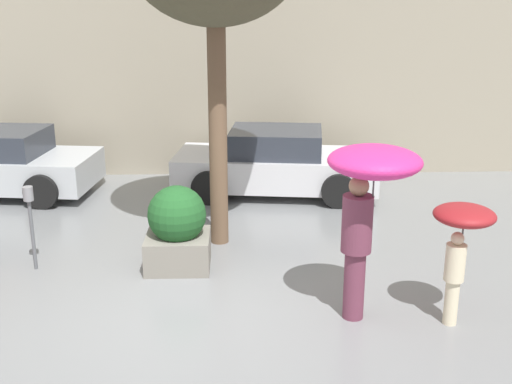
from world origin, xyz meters
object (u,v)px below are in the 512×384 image
planter_box (177,229)px  parked_car_near (276,163)px  parked_car_far (4,164)px  person_adult (369,185)px  parking_meter (30,210)px  person_child (462,232)px

planter_box → parked_car_near: size_ratio=0.30×
parked_car_far → person_adult: bearing=-124.6°
parking_meter → planter_box: bearing=0.4°
parked_car_far → person_child: bearing=-120.6°
person_adult → parked_car_far: person_adult is taller
parked_car_near → parked_car_far: 5.29m
person_child → parked_car_near: (-1.81, 5.28, -0.56)m
planter_box → person_child: size_ratio=0.83×
parked_car_near → person_adult: bearing=-165.1°
person_adult → person_child: bearing=5.5°
planter_box → parking_meter: parking_meter is taller
person_child → planter_box: bearing=111.9°
parked_car_near → planter_box: bearing=162.5°
person_adult → parked_car_far: 8.09m
person_child → parked_car_far: (-7.10, 5.40, -0.56)m
person_adult → parking_meter: person_adult is taller
person_adult → person_child: person_adult is taller
parked_car_near → parked_car_far: same height
parked_car_far → parking_meter: size_ratio=2.99×
parked_car_near → parking_meter: parked_car_near is taller
planter_box → parked_car_far: (-3.68, 3.68, 0.01)m
parked_car_far → parking_meter: bearing=-149.3°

